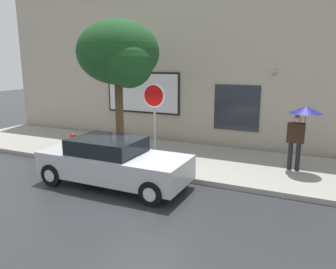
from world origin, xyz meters
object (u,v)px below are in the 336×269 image
(fire_hydrant, at_px, (74,143))
(street_tree, at_px, (120,55))
(stop_sign, at_px, (154,108))
(parked_car, at_px, (113,162))
(pedestrian_with_umbrella, at_px, (302,121))

(fire_hydrant, height_order, street_tree, street_tree)
(fire_hydrant, relative_size, stop_sign, 0.28)
(parked_car, relative_size, fire_hydrant, 5.81)
(parked_car, distance_m, stop_sign, 2.25)
(fire_hydrant, bearing_deg, parked_car, -31.35)
(fire_hydrant, distance_m, pedestrian_with_umbrella, 7.96)
(pedestrian_with_umbrella, bearing_deg, fire_hydrant, -170.25)
(street_tree, distance_m, stop_sign, 2.27)
(parked_car, xyz_separation_m, pedestrian_with_umbrella, (4.76, 3.16, 1.05))
(fire_hydrant, xyz_separation_m, pedestrian_with_umbrella, (7.76, 1.33, 1.22))
(fire_hydrant, bearing_deg, stop_sign, -1.39)
(fire_hydrant, distance_m, stop_sign, 3.76)
(parked_car, height_order, fire_hydrant, parked_car)
(parked_car, relative_size, pedestrian_with_umbrella, 2.12)
(fire_hydrant, xyz_separation_m, stop_sign, (3.43, -0.08, 1.52))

